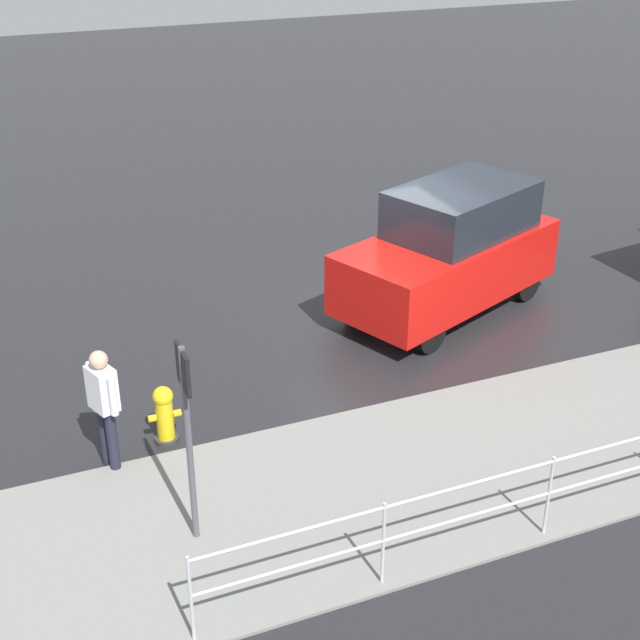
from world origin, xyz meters
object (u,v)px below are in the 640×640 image
pedestrian (104,401)px  sign_post (187,418)px  fire_hydrant (164,415)px  moving_hatchback (450,251)px

pedestrian → sign_post: (-0.61, 1.66, 0.62)m
fire_hydrant → moving_hatchback: bearing=-159.0°
pedestrian → fire_hydrant: bearing=-159.5°
fire_hydrant → pedestrian: size_ratio=0.50×
moving_hatchback → pedestrian: size_ratio=2.63×
moving_hatchback → pedestrian: moving_hatchback is taller
pedestrian → sign_post: size_ratio=0.68×
fire_hydrant → sign_post: (0.14, 1.95, 1.18)m
moving_hatchback → fire_hydrant: moving_hatchback is taller
pedestrian → moving_hatchback: bearing=-159.1°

